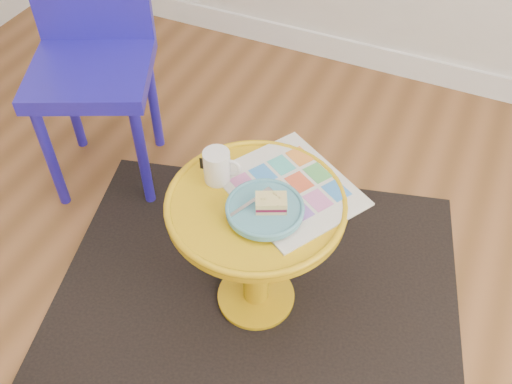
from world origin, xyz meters
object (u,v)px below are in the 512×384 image
at_px(chair, 91,46).
at_px(plate, 265,209).
at_px(newspaper, 290,188).
at_px(side_table, 256,233).
at_px(mug, 218,166).

bearing_deg(chair, plate, -51.05).
distance_m(chair, newspaper, 0.90).
bearing_deg(newspaper, side_table, -95.76).
height_order(chair, plate, chair).
bearing_deg(mug, chair, 143.02).
height_order(newspaper, mug, mug).
xyz_separation_m(newspaper, mug, (-0.19, -0.05, 0.05)).
bearing_deg(plate, newspaper, 78.04).
distance_m(side_table, plate, 0.16).
bearing_deg(side_table, plate, -37.70).
distance_m(side_table, mug, 0.23).
xyz_separation_m(newspaper, plate, (-0.02, -0.11, 0.02)).
bearing_deg(plate, side_table, 142.30).
relative_size(newspaper, mug, 3.32).
height_order(chair, newspaper, chair).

